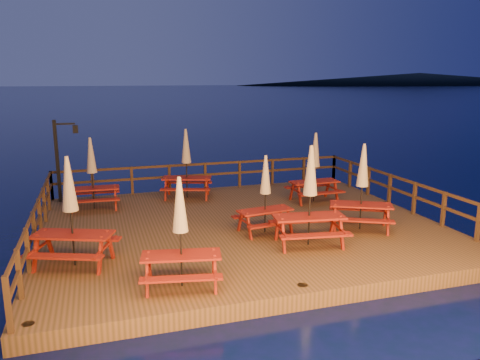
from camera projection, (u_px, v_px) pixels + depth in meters
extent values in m
plane|color=black|center=(241.00, 236.00, 14.72)|extent=(500.00, 500.00, 0.00)
cube|color=#4C3718|center=(241.00, 230.00, 14.68)|extent=(12.00, 10.00, 0.40)
cylinder|color=#332110|center=(32.00, 357.00, 8.87)|extent=(0.24, 0.24, 1.40)
cylinder|color=#332110|center=(61.00, 219.00, 17.45)|extent=(0.24, 0.24, 1.40)
cylinder|color=#332110|center=(302.00, 314.00, 10.50)|extent=(0.24, 0.24, 1.40)
cylinder|color=#332110|center=(207.00, 207.00, 19.07)|extent=(0.24, 0.24, 1.40)
cylinder|color=#332110|center=(330.00, 197.00, 20.69)|extent=(0.24, 0.24, 1.40)
cube|color=#332110|center=(205.00, 164.00, 18.93)|extent=(11.70, 0.06, 0.09)
cube|color=#332110|center=(205.00, 175.00, 19.02)|extent=(11.70, 0.06, 0.09)
cube|color=#332110|center=(85.00, 184.00, 17.68)|extent=(0.10, 0.10, 1.10)
cube|color=#332110|center=(205.00, 176.00, 19.04)|extent=(0.10, 0.10, 1.10)
cube|color=#332110|center=(310.00, 169.00, 20.39)|extent=(0.10, 0.10, 1.10)
cube|color=#332110|center=(36.00, 207.00, 12.71)|extent=(0.06, 9.70, 0.09)
cube|color=#332110|center=(37.00, 222.00, 12.81)|extent=(0.06, 9.70, 0.09)
cube|color=#332110|center=(16.00, 282.00, 9.20)|extent=(0.10, 0.10, 1.10)
cube|color=#332110|center=(37.00, 224.00, 12.82)|extent=(0.10, 0.10, 1.10)
cube|color=#332110|center=(49.00, 192.00, 16.44)|extent=(0.10, 0.10, 1.10)
cube|color=#332110|center=(403.00, 179.00, 16.10)|extent=(0.06, 9.70, 0.09)
cube|color=#332110|center=(402.00, 192.00, 16.20)|extent=(0.06, 9.70, 0.09)
cube|color=#332110|center=(401.00, 193.00, 16.21)|extent=(0.10, 0.10, 1.10)
cube|color=#332110|center=(345.00, 172.00, 19.82)|extent=(0.10, 0.10, 1.10)
cube|color=black|center=(57.00, 161.00, 16.94)|extent=(0.12, 0.12, 3.00)
cube|color=black|center=(65.00, 124.00, 16.75)|extent=(0.70, 0.06, 0.06)
cube|color=black|center=(75.00, 129.00, 16.90)|extent=(0.18, 0.18, 0.28)
sphere|color=#FFAD66|center=(75.00, 129.00, 16.90)|extent=(0.14, 0.14, 0.14)
ellipsoid|color=black|center=(420.00, 79.00, 281.95)|extent=(230.40, 86.40, 7.00)
cube|color=maroon|center=(187.00, 178.00, 17.67)|extent=(1.96, 1.21, 0.05)
cube|color=maroon|center=(189.00, 182.00, 18.33)|extent=(1.83, 0.81, 0.05)
cube|color=maroon|center=(185.00, 190.00, 17.14)|extent=(1.83, 0.81, 0.05)
cube|color=maroon|center=(168.00, 186.00, 18.08)|extent=(0.09, 0.11, 0.76)
cube|color=maroon|center=(166.00, 190.00, 17.42)|extent=(0.09, 0.11, 0.76)
cube|color=maroon|center=(208.00, 186.00, 18.08)|extent=(0.09, 0.11, 0.76)
cube|color=maroon|center=(206.00, 190.00, 17.43)|extent=(0.09, 0.11, 0.76)
cylinder|color=black|center=(186.00, 165.00, 17.56)|extent=(0.04, 0.04, 2.54)
cone|color=tan|center=(186.00, 146.00, 17.40)|extent=(0.37, 0.37, 1.27)
sphere|color=black|center=(186.00, 130.00, 17.28)|extent=(0.07, 0.07, 0.07)
cube|color=maroon|center=(361.00, 205.00, 13.99)|extent=(1.94, 1.46, 0.05)
cube|color=maroon|center=(359.00, 209.00, 14.64)|extent=(1.75, 1.08, 0.05)
cube|color=maroon|center=(362.00, 220.00, 13.47)|extent=(1.75, 1.08, 0.05)
cube|color=maroon|center=(334.00, 213.00, 14.52)|extent=(0.10, 0.12, 0.76)
cube|color=maroon|center=(335.00, 219.00, 13.87)|extent=(0.10, 0.12, 0.76)
cube|color=maroon|center=(385.00, 215.00, 14.27)|extent=(0.10, 0.12, 0.76)
cube|color=maroon|center=(388.00, 221.00, 13.62)|extent=(0.10, 0.12, 0.76)
cylinder|color=black|center=(362.00, 188.00, 13.88)|extent=(0.04, 0.04, 2.52)
cone|color=tan|center=(363.00, 165.00, 13.72)|extent=(0.36, 0.36, 1.26)
sphere|color=black|center=(364.00, 145.00, 13.60)|extent=(0.07, 0.07, 0.07)
cube|color=maroon|center=(314.00, 182.00, 17.15)|extent=(1.79, 0.73, 0.05)
cube|color=maroon|center=(307.00, 186.00, 17.76)|extent=(1.78, 0.31, 0.05)
cube|color=maroon|center=(322.00, 193.00, 16.66)|extent=(1.78, 0.31, 0.05)
cube|color=maroon|center=(292.00, 191.00, 17.30)|extent=(0.06, 0.10, 0.74)
cube|color=maroon|center=(300.00, 195.00, 16.70)|extent=(0.06, 0.10, 0.74)
cube|color=maroon|center=(327.00, 188.00, 17.76)|extent=(0.06, 0.10, 0.74)
cube|color=maroon|center=(336.00, 192.00, 17.15)|extent=(0.06, 0.10, 0.74)
cylinder|color=black|center=(315.00, 168.00, 17.04)|extent=(0.04, 0.04, 2.47)
cone|color=tan|center=(315.00, 150.00, 16.89)|extent=(0.36, 0.36, 1.23)
sphere|color=black|center=(316.00, 134.00, 16.77)|extent=(0.07, 0.07, 0.07)
cube|color=maroon|center=(93.00, 188.00, 16.18)|extent=(1.77, 0.76, 0.05)
cube|color=maroon|center=(94.00, 192.00, 16.79)|extent=(1.76, 0.35, 0.05)
cube|color=maroon|center=(93.00, 201.00, 15.69)|extent=(1.76, 0.35, 0.05)
cube|color=maroon|center=(73.00, 198.00, 16.38)|extent=(0.06, 0.10, 0.73)
cube|color=maroon|center=(71.00, 202.00, 15.77)|extent=(0.06, 0.10, 0.73)
cube|color=maroon|center=(115.00, 195.00, 16.74)|extent=(0.06, 0.10, 0.73)
cube|color=maroon|center=(115.00, 199.00, 16.13)|extent=(0.06, 0.10, 0.73)
cylinder|color=black|center=(92.00, 175.00, 16.07)|extent=(0.04, 0.04, 2.42)
cone|color=tan|center=(91.00, 155.00, 15.92)|extent=(0.35, 0.35, 1.21)
sphere|color=black|center=(90.00, 139.00, 15.80)|extent=(0.07, 0.07, 0.07)
cube|color=maroon|center=(73.00, 235.00, 11.27)|extent=(2.03, 1.37, 0.05)
cube|color=maroon|center=(84.00, 238.00, 11.95)|extent=(1.86, 0.96, 0.05)
cube|color=maroon|center=(62.00, 257.00, 10.72)|extent=(1.86, 0.96, 0.05)
cube|color=maroon|center=(49.00, 244.00, 11.75)|extent=(0.10, 0.12, 0.79)
cube|color=maroon|center=(36.00, 254.00, 11.07)|extent=(0.10, 0.12, 0.79)
cube|color=maroon|center=(110.00, 246.00, 11.64)|extent=(0.10, 0.12, 0.79)
cube|color=maroon|center=(100.00, 256.00, 10.96)|extent=(0.10, 0.12, 0.79)
cylinder|color=black|center=(71.00, 214.00, 11.16)|extent=(0.05, 0.05, 2.62)
cone|color=tan|center=(68.00, 184.00, 11.00)|extent=(0.38, 0.38, 1.31)
sphere|color=black|center=(66.00, 158.00, 10.86)|extent=(0.07, 0.07, 0.07)
cube|color=maroon|center=(309.00, 217.00, 12.66)|extent=(2.01, 1.02, 0.05)
cube|color=maroon|center=(302.00, 221.00, 13.35)|extent=(1.94, 0.58, 0.05)
cube|color=maroon|center=(316.00, 236.00, 12.11)|extent=(1.94, 0.58, 0.05)
cube|color=maroon|center=(277.00, 228.00, 12.97)|extent=(0.08, 0.11, 0.80)
cube|color=maroon|center=(283.00, 236.00, 12.29)|extent=(0.08, 0.11, 0.80)
cube|color=maroon|center=(332.00, 225.00, 13.21)|extent=(0.08, 0.11, 0.80)
cube|color=maroon|center=(341.00, 233.00, 12.53)|extent=(0.08, 0.11, 0.80)
cylinder|color=black|center=(310.00, 198.00, 12.54)|extent=(0.05, 0.05, 2.67)
cone|color=tan|center=(311.00, 170.00, 12.38)|extent=(0.38, 0.38, 1.33)
sphere|color=black|center=(312.00, 147.00, 12.25)|extent=(0.07, 0.07, 0.07)
cube|color=maroon|center=(181.00, 255.00, 10.15)|extent=(1.81, 0.98, 0.05)
cube|color=maroon|center=(182.00, 258.00, 10.77)|extent=(1.74, 0.59, 0.05)
cube|color=maroon|center=(181.00, 279.00, 9.65)|extent=(1.74, 0.59, 0.05)
cube|color=maroon|center=(150.00, 266.00, 10.45)|extent=(0.07, 0.10, 0.72)
cube|color=maroon|center=(147.00, 278.00, 9.84)|extent=(0.07, 0.10, 0.72)
cube|color=maroon|center=(214.00, 264.00, 10.61)|extent=(0.07, 0.10, 0.72)
cube|color=maroon|center=(215.00, 275.00, 10.00)|extent=(0.07, 0.10, 0.72)
cylinder|color=black|center=(181.00, 234.00, 10.04)|extent=(0.04, 0.04, 2.39)
cone|color=tan|center=(180.00, 204.00, 9.90)|extent=(0.34, 0.34, 1.19)
sphere|color=black|center=(179.00, 179.00, 9.78)|extent=(0.07, 0.07, 0.07)
cube|color=maroon|center=(265.00, 210.00, 13.73)|extent=(1.68, 0.84, 0.04)
cube|color=maroon|center=(257.00, 214.00, 14.26)|extent=(1.63, 0.47, 0.04)
cube|color=maroon|center=(274.00, 224.00, 13.31)|extent=(1.63, 0.47, 0.04)
cube|color=maroon|center=(240.00, 221.00, 13.78)|extent=(0.07, 0.10, 0.67)
cube|color=maroon|center=(249.00, 227.00, 13.26)|extent=(0.07, 0.10, 0.67)
cube|color=maroon|center=(280.00, 216.00, 14.34)|extent=(0.07, 0.10, 0.67)
cube|color=maroon|center=(290.00, 221.00, 13.82)|extent=(0.07, 0.10, 0.67)
cylinder|color=black|center=(265.00, 195.00, 13.63)|extent=(0.04, 0.04, 2.24)
cone|color=tan|center=(266.00, 175.00, 13.50)|extent=(0.32, 0.32, 1.12)
sphere|color=black|center=(266.00, 157.00, 13.38)|extent=(0.06, 0.06, 0.06)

